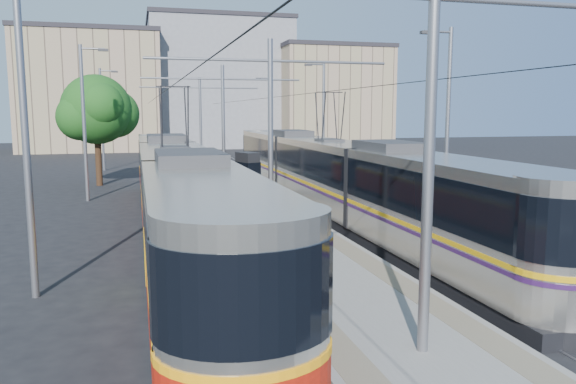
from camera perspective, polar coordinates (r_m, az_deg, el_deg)
name	(u,v)px	position (r m, az deg, el deg)	size (l,w,h in m)	color
ground	(344,297)	(14.43, 5.73, -10.56)	(160.00, 160.00, 0.00)	black
platform	(233,195)	(30.49, -5.64, -0.33)	(4.00, 50.00, 0.30)	gray
tactile_strip_left	(206,193)	(30.27, -8.35, -0.15)	(0.70, 50.00, 0.01)	gray
tactile_strip_right	(259,191)	(30.74, -2.98, 0.05)	(0.70, 50.00, 0.01)	gray
rails	(233,198)	(30.51, -5.64, -0.58)	(8.71, 70.00, 0.03)	gray
track_arrow	(218,364)	(10.87, -7.08, -16.99)	(1.20, 5.00, 0.01)	silver
tram_left	(176,193)	(20.65, -11.29, -0.12)	(2.43, 28.47, 5.50)	black
tram_right	(329,172)	(25.90, 4.20, 1.99)	(2.43, 31.84, 5.50)	black
catenary	(241,114)	(27.36, -4.78, 7.91)	(9.20, 70.00, 7.00)	gray
street_lamps	(221,119)	(34.12, -6.85, 7.34)	(15.18, 38.22, 8.00)	gray
shelter	(248,178)	(25.65, -4.11, 1.38)	(1.07, 1.31, 2.50)	black
tree	(101,111)	(37.38, -18.45, 7.82)	(4.77, 4.41, 6.93)	#382314
building_left	(92,91)	(72.99, -19.33, 9.64)	(16.32, 12.24, 14.22)	tan
building_centre	(218,84)	(77.63, -7.09, 10.86)	(18.36, 14.28, 16.81)	gray
building_right	(331,97)	(75.04, 4.40, 9.60)	(14.28, 10.20, 13.14)	tan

